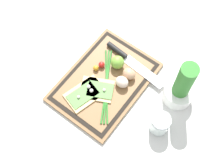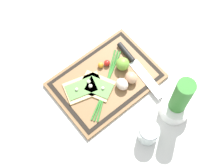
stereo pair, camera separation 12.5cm
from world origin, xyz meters
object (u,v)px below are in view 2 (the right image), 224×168
(herb_pot, at_px, (178,103))
(sauce_jar, at_px, (148,134))
(pizza_slice_near, at_px, (83,88))
(cherry_tomato_yellow, at_px, (101,65))
(pizza_slice_far, at_px, (97,87))
(knife, at_px, (133,61))
(cherry_tomato_red, at_px, (107,63))
(egg_brown, at_px, (131,78))
(egg_pink, at_px, (122,84))
(lime, at_px, (123,64))

(herb_pot, xyz_separation_m, sauce_jar, (0.15, 0.01, -0.05))
(pizza_slice_near, distance_m, cherry_tomato_yellow, 0.12)
(pizza_slice_far, bearing_deg, herb_pot, 122.95)
(knife, xyz_separation_m, cherry_tomato_red, (0.09, -0.06, 0.01))
(egg_brown, relative_size, herb_pot, 0.22)
(egg_pink, relative_size, cherry_tomato_red, 2.09)
(herb_pot, distance_m, sauce_jar, 0.16)
(egg_pink, bearing_deg, pizza_slice_far, -37.07)
(knife, xyz_separation_m, egg_brown, (0.06, 0.06, 0.01))
(pizza_slice_near, height_order, knife, pizza_slice_near)
(knife, xyz_separation_m, sauce_jar, (0.16, 0.28, 0.01))
(sauce_jar, bearing_deg, lime, -112.02)
(cherry_tomato_yellow, xyz_separation_m, sauce_jar, (0.05, 0.34, 0.01))
(knife, bearing_deg, cherry_tomato_red, -32.01)
(egg_brown, bearing_deg, herb_pot, 103.05)
(pizza_slice_far, bearing_deg, egg_brown, 153.98)
(egg_brown, relative_size, cherry_tomato_yellow, 2.33)
(pizza_slice_near, height_order, cherry_tomato_red, cherry_tomato_red)
(knife, bearing_deg, egg_pink, 28.51)
(pizza_slice_near, relative_size, cherry_tomato_red, 6.65)
(egg_pink, bearing_deg, lime, -131.69)
(egg_pink, xyz_separation_m, lime, (-0.06, -0.07, 0.01))
(pizza_slice_near, distance_m, knife, 0.24)
(knife, distance_m, lime, 0.05)
(pizza_slice_near, relative_size, egg_pink, 3.18)
(cherry_tomato_red, bearing_deg, pizza_slice_far, 30.63)
(cherry_tomato_red, bearing_deg, herb_pot, 103.31)
(pizza_slice_far, xyz_separation_m, lime, (-0.14, -0.01, 0.02))
(cherry_tomato_yellow, relative_size, sauce_jar, 0.27)
(pizza_slice_far, xyz_separation_m, egg_pink, (-0.08, 0.06, 0.02))
(pizza_slice_far, bearing_deg, knife, 179.90)
(pizza_slice_near, relative_size, herb_pot, 0.71)
(pizza_slice_near, distance_m, sauce_jar, 0.32)
(pizza_slice_near, relative_size, pizza_slice_far, 1.07)
(cherry_tomato_yellow, bearing_deg, egg_brown, 113.20)
(cherry_tomato_red, distance_m, herb_pot, 0.34)
(egg_pink, distance_m, cherry_tomato_yellow, 0.13)
(knife, relative_size, herb_pot, 1.21)
(egg_brown, distance_m, cherry_tomato_yellow, 0.14)
(pizza_slice_far, xyz_separation_m, cherry_tomato_red, (-0.10, -0.06, 0.01))
(knife, bearing_deg, egg_brown, 44.07)
(pizza_slice_far, bearing_deg, cherry_tomato_yellow, -136.47)
(pizza_slice_near, distance_m, egg_pink, 0.16)
(pizza_slice_near, xyz_separation_m, pizza_slice_far, (-0.05, 0.03, 0.00))
(egg_pink, relative_size, herb_pot, 0.22)
(knife, distance_m, sauce_jar, 0.32)
(egg_pink, xyz_separation_m, sauce_jar, (0.06, 0.22, -0.00))
(lime, bearing_deg, cherry_tomato_red, -50.55)
(egg_brown, xyz_separation_m, herb_pot, (-0.05, 0.21, 0.04))
(pizza_slice_far, relative_size, egg_pink, 2.96)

